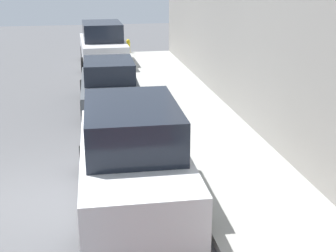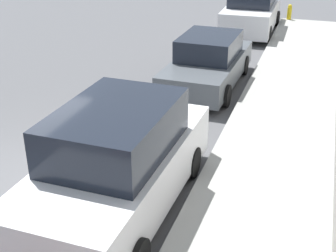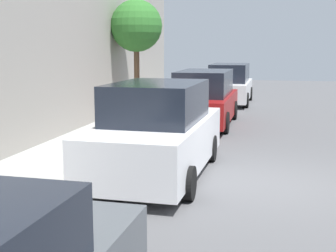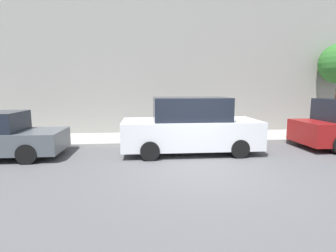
% 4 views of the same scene
% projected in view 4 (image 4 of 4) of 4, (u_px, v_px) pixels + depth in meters
% --- Properties ---
extents(ground_plane, '(60.00, 60.00, 0.00)m').
position_uv_depth(ground_plane, '(202.00, 173.00, 7.14)').
color(ground_plane, '#515154').
extents(sidewalk, '(2.53, 32.00, 0.15)m').
position_uv_depth(sidewalk, '(177.00, 138.00, 11.82)').
color(sidewalk, '#9E9E99').
rests_on(sidewalk, ground_plane).
extents(parked_suv_third, '(2.08, 4.84, 1.98)m').
position_uv_depth(parked_suv_third, '(190.00, 127.00, 9.35)').
color(parked_suv_third, silver).
rests_on(parked_suv_third, ground_plane).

